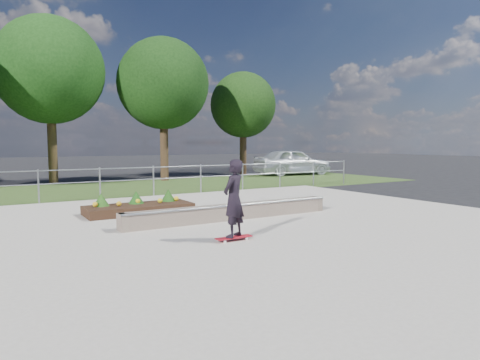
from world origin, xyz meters
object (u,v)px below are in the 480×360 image
parked_car (292,162)px  grind_ledge (232,212)px  planter_bed (139,207)px  skateboarder (234,199)px

parked_car → grind_ledge: bearing=143.7°
grind_ledge → planter_bed: bearing=127.5°
skateboarder → parked_car: (12.77, 14.18, -0.08)m
planter_bed → parked_car: size_ratio=0.60×
grind_ledge → skateboarder: (-1.23, -2.16, 0.67)m
planter_bed → grind_ledge: bearing=-52.5°
skateboarder → planter_bed: bearing=97.0°
planter_bed → parked_car: 16.49m
grind_ledge → planter_bed: 2.92m
grind_ledge → parked_car: bearing=46.2°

